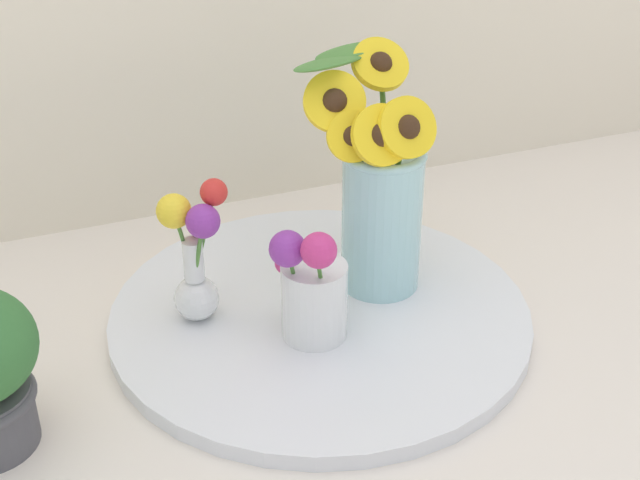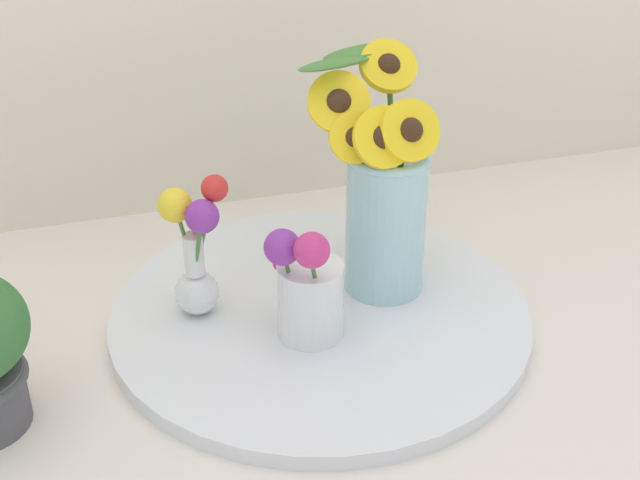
# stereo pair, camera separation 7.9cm
# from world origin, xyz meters

# --- Properties ---
(ground_plane) EXTENTS (6.00, 6.00, 0.00)m
(ground_plane) POSITION_xyz_m (0.00, 0.00, 0.00)
(ground_plane) COLOR silver
(serving_tray) EXTENTS (0.54, 0.54, 0.02)m
(serving_tray) POSITION_xyz_m (0.03, 0.11, 0.01)
(serving_tray) COLOR silver
(serving_tray) RESTS_ON ground_plane
(mason_jar_sunflowers) EXTENTS (0.17, 0.19, 0.31)m
(mason_jar_sunflowers) POSITION_xyz_m (0.12, 0.14, 0.15)
(mason_jar_sunflowers) COLOR #9ED1D6
(mason_jar_sunflowers) RESTS_ON serving_tray
(vase_small_center) EXTENTS (0.10, 0.10, 0.16)m
(vase_small_center) POSITION_xyz_m (-0.01, 0.06, 0.09)
(vase_small_center) COLOR white
(vase_small_center) RESTS_ON serving_tray
(vase_bulb_right) EXTENTS (0.09, 0.07, 0.19)m
(vase_bulb_right) POSITION_xyz_m (-0.12, 0.15, 0.11)
(vase_bulb_right) COLOR white
(vase_bulb_right) RESTS_ON serving_tray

